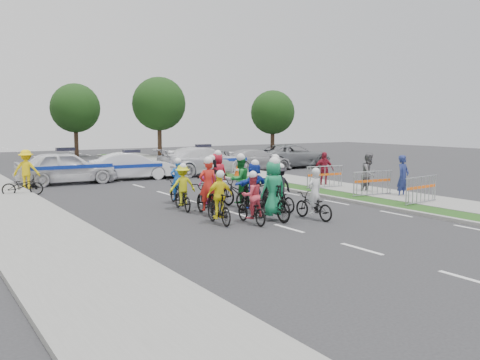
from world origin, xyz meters
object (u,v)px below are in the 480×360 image
police_car_1 (132,166)px  marshal_hiviz (26,169)px  rider_4 (279,192)px  civilian_suv (292,156)px  civilian_sedan (256,160)px  barrier_2 (325,178)px  cone_0 (256,178)px  rider_7 (274,187)px  rider_11 (211,183)px  rider_8 (240,188)px  rider_9 (209,191)px  tree_1 (159,104)px  tree_4 (75,108)px  rider_10 (182,192)px  tree_2 (273,112)px  spectator_0 (403,177)px  barrier_0 (421,191)px  police_car_2 (203,161)px  rider_12 (177,189)px  rider_1 (273,196)px  cone_1 (237,172)px  rider_6 (207,196)px  spectator_1 (369,174)px  barrier_1 (372,185)px  rider_3 (219,203)px  police_car_0 (66,167)px  rider_5 (254,191)px  rider_13 (217,180)px  rider_2 (252,204)px  parked_bike (23,186)px  spectator_2 (324,170)px

police_car_1 → marshal_hiviz: bearing=110.6°
rider_4 → civilian_suv: size_ratio=0.30×
civilian_sedan → barrier_2: (-2.66, -9.59, -0.12)m
cone_0 → rider_7: bearing=-118.5°
rider_11 → cone_0: 6.25m
rider_8 → rider_9: size_ratio=1.23×
tree_1 → tree_4: tree_1 is taller
rider_10 → tree_2: tree_2 is taller
spectator_0 → rider_7: bearing=158.9°
tree_2 → barrier_0: bearing=-114.1°
police_car_2 → civilian_suv: 7.44m
rider_4 → rider_12: 4.11m
rider_1 → tree_4: bearing=-93.4°
rider_4 → tree_2: tree_2 is taller
rider_9 → cone_1: 10.42m
rider_1 → rider_6: size_ratio=1.01×
rider_7 → spectator_1: (5.61, 0.75, 0.13)m
barrier_1 → police_car_1: bearing=116.5°
rider_3 → rider_7: (3.29, 1.68, 0.11)m
police_car_0 → rider_11: bearing=-159.1°
rider_5 → civilian_sedan: size_ratio=0.40×
rider_4 → cone_1: rider_4 is taller
rider_13 → civilian_sedan: size_ratio=0.43×
rider_3 → marshal_hiviz: (-3.38, 12.09, 0.26)m
cone_1 → tree_4: tree_4 is taller
rider_3 → marshal_hiviz: size_ratio=0.92×
civilian_suv → cone_1: (-6.49, -3.47, -0.44)m
rider_2 → tree_1: 30.59m
spectator_0 → barrier_1: size_ratio=0.89×
civilian_suv → spectator_1: size_ratio=3.17×
barrier_0 → rider_4: bearing=159.4°
rider_13 → barrier_1: rider_13 is taller
parked_bike → civilian_sedan: bearing=-65.5°
spectator_2 → cone_1: bearing=122.5°
police_car_1 → police_car_2: bearing=-81.5°
rider_1 → rider_4: size_ratio=1.20×
parked_bike → rider_1: bearing=-141.8°
rider_4 → rider_8: rider_8 is taller
rider_4 → barrier_1: rider_4 is taller
barrier_0 → rider_10: bearing=153.6°
spectator_0 → barrier_0: size_ratio=0.89×
rider_5 → tree_1: tree_1 is taller
barrier_0 → tree_2: (11.30, 25.32, 3.27)m
rider_1 → cone_1: 12.72m
marshal_hiviz → rider_7: bearing=148.1°
rider_13 → barrier_2: size_ratio=1.00×
spectator_2 → parked_bike: bearing=-179.8°
rider_5 → rider_7: 1.40m
rider_5 → rider_6: (-1.56, 0.47, -0.13)m
tree_1 → rider_10: bearing=-112.0°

